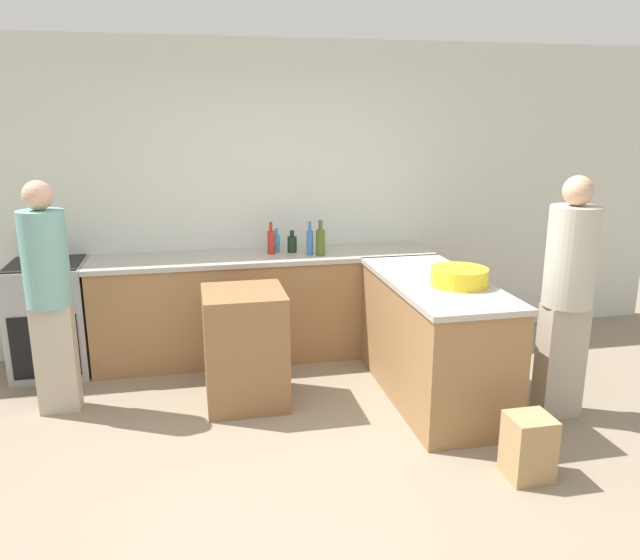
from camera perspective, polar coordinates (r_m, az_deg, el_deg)
The scene contains 15 objects.
ground_plane at distance 3.81m, azimuth -0.79°, elevation -18.03°, with size 14.00×14.00×0.00m, color gray.
wall_back at distance 5.62m, azimuth -5.64°, elevation 7.45°, with size 8.00×0.06×2.70m.
counter_back at distance 5.49m, azimuth -5.01°, elevation -2.28°, with size 2.92×0.64×0.91m.
counter_peninsula at distance 4.74m, azimuth 10.29°, elevation -5.29°, with size 0.69×1.62×0.91m.
range_oven at distance 5.57m, azimuth -23.39°, elevation -3.20°, with size 0.60×0.62×0.92m.
island_table at distance 4.61m, azimuth -6.88°, elevation -6.12°, with size 0.58×0.58×0.85m.
mixing_bowl at distance 4.47m, azimuth 12.62°, elevation 0.30°, with size 0.40×0.40×0.13m.
hot_sauce_bottle at distance 5.36m, azimuth -4.50°, elevation 3.55°, with size 0.06×0.06×0.28m.
dish_soap_bottle at distance 5.45m, azimuth -4.00°, elevation 3.45°, with size 0.06×0.06×0.21m.
wine_bottle_dark at distance 5.42m, azimuth -2.57°, elevation 3.35°, with size 0.08×0.08×0.19m.
olive_oil_bottle at distance 5.29m, azimuth 0.04°, elevation 3.56°, with size 0.08×0.08×0.31m.
water_bottle_blue at distance 5.31m, azimuth -0.94°, elevation 3.54°, with size 0.06×0.06×0.29m.
person_by_range at distance 4.69m, azimuth -23.57°, elevation -0.80°, with size 0.31×0.31×1.65m.
person_at_peninsula at distance 4.55m, azimuth 21.70°, elevation -0.85°, with size 0.33×0.33×1.69m.
paper_bag at distance 3.96m, azimuth 18.52°, elevation -14.27°, with size 0.25×0.24×0.39m.
Camera 1 is at (-0.62, -3.14, 2.08)m, focal length 35.00 mm.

